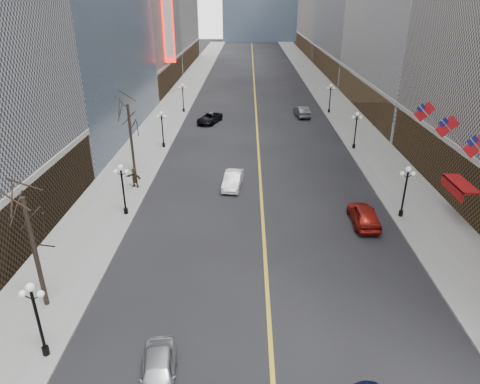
{
  "coord_description": "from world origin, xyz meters",
  "views": [
    {
      "loc": [
        -1.33,
        -2.64,
        17.21
      ],
      "look_at": [
        -1.67,
        15.39,
        8.96
      ],
      "focal_mm": 32.0,
      "sensor_mm": 36.0,
      "label": 1
    }
  ],
  "objects_px": {
    "streetlamp_east_1": "(406,186)",
    "car_nb_far": "(209,118)",
    "streetlamp_west_0": "(36,313)",
    "streetlamp_east_3": "(330,95)",
    "streetlamp_west_2": "(162,125)",
    "car_nb_near": "(158,373)",
    "car_nb_mid": "(233,180)",
    "car_sb_mid": "(364,215)",
    "car_sb_far": "(302,111)",
    "streetlamp_west_1": "(123,184)",
    "streetlamp_west_3": "(183,95)",
    "streetlamp_east_2": "(356,126)"
  },
  "relations": [
    {
      "from": "car_sb_far",
      "to": "streetlamp_east_1",
      "type": "bearing_deg",
      "value": 91.05
    },
    {
      "from": "car_sb_far",
      "to": "car_sb_mid",
      "type": "bearing_deg",
      "value": 85.13
    },
    {
      "from": "streetlamp_east_1",
      "to": "car_nb_far",
      "type": "relative_size",
      "value": 0.86
    },
    {
      "from": "streetlamp_west_2",
      "to": "car_sb_far",
      "type": "bearing_deg",
      "value": 39.82
    },
    {
      "from": "streetlamp_east_1",
      "to": "car_nb_near",
      "type": "height_order",
      "value": "streetlamp_east_1"
    },
    {
      "from": "car_sb_far",
      "to": "streetlamp_east_2",
      "type": "bearing_deg",
      "value": 99.59
    },
    {
      "from": "car_sb_mid",
      "to": "streetlamp_west_1",
      "type": "bearing_deg",
      "value": -3.11
    },
    {
      "from": "car_nb_far",
      "to": "car_sb_mid",
      "type": "bearing_deg",
      "value": -44.51
    },
    {
      "from": "car_nb_near",
      "to": "car_nb_far",
      "type": "xyz_separation_m",
      "value": [
        -1.51,
        47.43,
        -0.01
      ]
    },
    {
      "from": "car_nb_near",
      "to": "car_nb_mid",
      "type": "xyz_separation_m",
      "value": [
        2.78,
        23.83,
        0.01
      ]
    },
    {
      "from": "streetlamp_west_0",
      "to": "car_sb_far",
      "type": "xyz_separation_m",
      "value": [
        18.96,
        49.81,
        -2.07
      ]
    },
    {
      "from": "streetlamp_west_0",
      "to": "streetlamp_east_3",
      "type": "bearing_deg",
      "value": 65.59
    },
    {
      "from": "streetlamp_west_2",
      "to": "car_nb_far",
      "type": "relative_size",
      "value": 0.86
    },
    {
      "from": "streetlamp_east_2",
      "to": "streetlamp_west_0",
      "type": "relative_size",
      "value": 1.0
    },
    {
      "from": "streetlamp_west_0",
      "to": "car_sb_far",
      "type": "distance_m",
      "value": 53.34
    },
    {
      "from": "car_sb_far",
      "to": "streetlamp_west_3",
      "type": "bearing_deg",
      "value": -13.33
    },
    {
      "from": "streetlamp_west_0",
      "to": "streetlamp_west_1",
      "type": "bearing_deg",
      "value": 90.0
    },
    {
      "from": "streetlamp_east_3",
      "to": "car_sb_mid",
      "type": "distance_m",
      "value": 37.42
    },
    {
      "from": "streetlamp_west_2",
      "to": "car_nb_mid",
      "type": "distance_m",
      "value": 15.03
    },
    {
      "from": "streetlamp_west_2",
      "to": "car_nb_far",
      "type": "xyz_separation_m",
      "value": [
        4.74,
        11.78,
        -2.17
      ]
    },
    {
      "from": "streetlamp_west_2",
      "to": "car_nb_mid",
      "type": "height_order",
      "value": "streetlamp_west_2"
    },
    {
      "from": "car_nb_mid",
      "to": "car_nb_far",
      "type": "height_order",
      "value": "car_nb_mid"
    },
    {
      "from": "streetlamp_east_3",
      "to": "car_nb_far",
      "type": "xyz_separation_m",
      "value": [
        -18.86,
        -6.22,
        -2.17
      ]
    },
    {
      "from": "streetlamp_east_2",
      "to": "streetlamp_west_1",
      "type": "height_order",
      "value": "same"
    },
    {
      "from": "streetlamp_west_1",
      "to": "streetlamp_west_3",
      "type": "bearing_deg",
      "value": 90.0
    },
    {
      "from": "streetlamp_east_3",
      "to": "streetlamp_west_1",
      "type": "bearing_deg",
      "value": -123.25
    },
    {
      "from": "car_sb_mid",
      "to": "streetlamp_east_2",
      "type": "bearing_deg",
      "value": -99.98
    },
    {
      "from": "car_sb_far",
      "to": "streetlamp_west_1",
      "type": "bearing_deg",
      "value": 53.96
    },
    {
      "from": "streetlamp_east_1",
      "to": "streetlamp_east_3",
      "type": "bearing_deg",
      "value": 90.0
    },
    {
      "from": "streetlamp_west_2",
      "to": "car_sb_mid",
      "type": "relative_size",
      "value": 0.91
    },
    {
      "from": "streetlamp_east_1",
      "to": "streetlamp_west_3",
      "type": "height_order",
      "value": "same"
    },
    {
      "from": "streetlamp_east_3",
      "to": "car_sb_mid",
      "type": "xyz_separation_m",
      "value": [
        -3.48,
        -37.2,
        -2.05
      ]
    },
    {
      "from": "streetlamp_east_1",
      "to": "streetlamp_east_3",
      "type": "xyz_separation_m",
      "value": [
        0.0,
        36.0,
        0.0
      ]
    },
    {
      "from": "streetlamp_west_3",
      "to": "car_sb_far",
      "type": "bearing_deg",
      "value": -6.58
    },
    {
      "from": "car_nb_far",
      "to": "car_nb_near",
      "type": "bearing_deg",
      "value": -69.09
    },
    {
      "from": "streetlamp_east_1",
      "to": "streetlamp_west_3",
      "type": "distance_m",
      "value": 43.05
    },
    {
      "from": "streetlamp_east_2",
      "to": "streetlamp_east_3",
      "type": "distance_m",
      "value": 18.0
    },
    {
      "from": "streetlamp_west_2",
      "to": "car_sb_mid",
      "type": "xyz_separation_m",
      "value": [
        20.12,
        -19.2,
        -2.05
      ]
    },
    {
      "from": "streetlamp_west_0",
      "to": "car_nb_near",
      "type": "height_order",
      "value": "streetlamp_west_0"
    },
    {
      "from": "streetlamp_west_1",
      "to": "car_sb_far",
      "type": "distance_m",
      "value": 38.82
    },
    {
      "from": "streetlamp_east_1",
      "to": "streetlamp_west_2",
      "type": "xyz_separation_m",
      "value": [
        -23.6,
        18.0,
        0.0
      ]
    },
    {
      "from": "streetlamp_east_1",
      "to": "car_sb_mid",
      "type": "height_order",
      "value": "streetlamp_east_1"
    },
    {
      "from": "streetlamp_east_1",
      "to": "car_sb_far",
      "type": "bearing_deg",
      "value": 97.81
    },
    {
      "from": "streetlamp_west_1",
      "to": "streetlamp_west_3",
      "type": "xyz_separation_m",
      "value": [
        0.0,
        36.0,
        0.0
      ]
    },
    {
      "from": "streetlamp_east_2",
      "to": "streetlamp_east_3",
      "type": "height_order",
      "value": "same"
    },
    {
      "from": "streetlamp_west_1",
      "to": "car_sb_far",
      "type": "bearing_deg",
      "value": 60.71
    },
    {
      "from": "car_nb_far",
      "to": "car_sb_far",
      "type": "relative_size",
      "value": 1.04
    },
    {
      "from": "streetlamp_west_0",
      "to": "car_nb_near",
      "type": "distance_m",
      "value": 6.81
    },
    {
      "from": "car_sb_mid",
      "to": "car_sb_far",
      "type": "relative_size",
      "value": 0.98
    },
    {
      "from": "streetlamp_west_1",
      "to": "car_nb_mid",
      "type": "height_order",
      "value": "streetlamp_west_1"
    }
  ]
}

